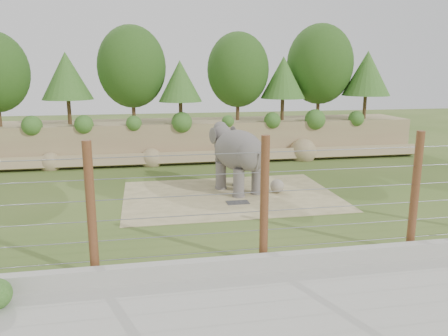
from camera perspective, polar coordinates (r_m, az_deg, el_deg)
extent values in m
plane|color=#3A561D|center=(17.92, 1.20, -6.38)|extent=(90.00, 90.00, 0.00)
cube|color=#9D7D5D|center=(30.14, -3.90, 3.84)|extent=(30.00, 4.00, 2.50)
cube|color=#9D7D5D|center=(28.04, -3.31, 1.32)|extent=(30.00, 1.37, 1.07)
cylinder|color=#3F2B19|center=(29.53, -19.56, 6.95)|extent=(0.24, 0.24, 1.58)
sphere|color=#1F4514|center=(29.42, -19.87, 11.09)|extent=(3.60, 3.60, 3.60)
cylinder|color=#3F2B19|center=(29.68, -11.73, 7.77)|extent=(0.24, 0.24, 1.92)
sphere|color=#1F4514|center=(29.58, -11.96, 12.82)|extent=(4.40, 4.40, 4.40)
cylinder|color=#3F2B19|center=(28.61, -5.67, 7.27)|extent=(0.24, 0.24, 1.40)
sphere|color=#1F4514|center=(28.50, -5.76, 11.08)|extent=(3.20, 3.20, 3.20)
cylinder|color=#3F2B19|center=(30.19, 1.80, 8.00)|extent=(0.24, 0.24, 1.82)
sphere|color=#1F4514|center=(30.09, 1.83, 12.70)|extent=(4.16, 4.16, 4.16)
cylinder|color=#3F2B19|center=(30.42, 7.62, 7.64)|extent=(0.24, 0.24, 1.50)
sphere|color=#1F4514|center=(30.31, 7.73, 11.49)|extent=(3.44, 3.44, 3.44)
cylinder|color=#3F2B19|center=(32.38, 12.18, 8.23)|extent=(0.24, 0.24, 2.03)
sphere|color=#1F4514|center=(32.30, 12.41, 13.10)|extent=(4.64, 4.64, 4.64)
cylinder|color=#3F2B19|center=(32.61, 17.89, 7.60)|extent=(0.24, 0.24, 1.64)
sphere|color=#1F4514|center=(32.52, 18.16, 11.51)|extent=(3.76, 3.76, 3.76)
cube|color=#8B7F53|center=(20.81, 0.84, -3.63)|extent=(10.00, 7.00, 0.02)
cube|color=#262628|center=(19.68, 1.81, -4.52)|extent=(1.00, 0.60, 0.03)
sphere|color=gray|center=(21.35, 6.96, -2.34)|extent=(0.68, 0.68, 0.68)
cube|color=#ADAB9F|center=(13.32, 5.74, -12.21)|extent=(26.00, 0.35, 0.50)
cube|color=#ADAB9F|center=(11.75, 8.58, -17.26)|extent=(26.00, 4.00, 0.01)
cylinder|color=#552315|center=(12.76, -16.96, -5.43)|extent=(0.26, 0.26, 4.00)
cylinder|color=#552315|center=(13.15, 5.29, -4.38)|extent=(0.26, 0.26, 4.00)
cylinder|color=#552315|center=(15.27, 23.68, -3.00)|extent=(0.26, 0.26, 4.00)
cylinder|color=gray|center=(13.66, 5.16, -10.40)|extent=(20.00, 0.02, 0.02)
cylinder|color=gray|center=(13.44, 5.21, -8.05)|extent=(20.00, 0.02, 0.02)
cylinder|color=gray|center=(13.24, 5.26, -5.62)|extent=(20.00, 0.02, 0.02)
cylinder|color=gray|center=(13.06, 5.32, -3.12)|extent=(20.00, 0.02, 0.02)
cylinder|color=gray|center=(12.92, 5.37, -0.55)|extent=(20.00, 0.02, 0.02)
cylinder|color=gray|center=(12.79, 5.43, 2.06)|extent=(20.00, 0.02, 0.02)
sphere|color=#2F631D|center=(12.59, -27.10, -14.36)|extent=(0.80, 0.80, 0.80)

